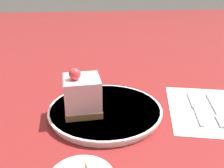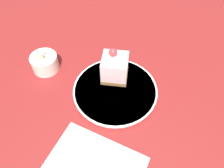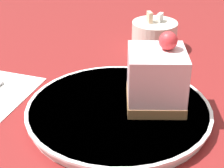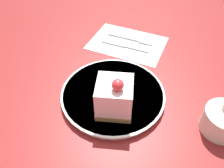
% 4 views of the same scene
% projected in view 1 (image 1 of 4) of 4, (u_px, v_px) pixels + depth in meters
% --- Properties ---
extents(ground_plane, '(4.00, 4.00, 0.00)m').
position_uv_depth(ground_plane, '(113.00, 116.00, 0.62)').
color(ground_plane, maroon).
extents(plate, '(0.28, 0.28, 0.02)m').
position_uv_depth(plate, '(105.00, 110.00, 0.63)').
color(plate, white).
rests_on(plate, ground_plane).
extents(cake_slice, '(0.09, 0.09, 0.12)m').
position_uv_depth(cake_slice, '(82.00, 94.00, 0.59)').
color(cake_slice, olive).
rests_on(cake_slice, plate).
extents(napkin, '(0.24, 0.29, 0.00)m').
position_uv_depth(napkin, '(205.00, 109.00, 0.65)').
color(napkin, white).
rests_on(napkin, ground_plane).
extents(fork, '(0.05, 0.17, 0.00)m').
position_uv_depth(fork, '(217.00, 112.00, 0.63)').
color(fork, '#B2B2B7').
rests_on(fork, napkin).
extents(knife, '(0.05, 0.17, 0.00)m').
position_uv_depth(knife, '(194.00, 104.00, 0.67)').
color(knife, '#B2B2B7').
rests_on(knife, napkin).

